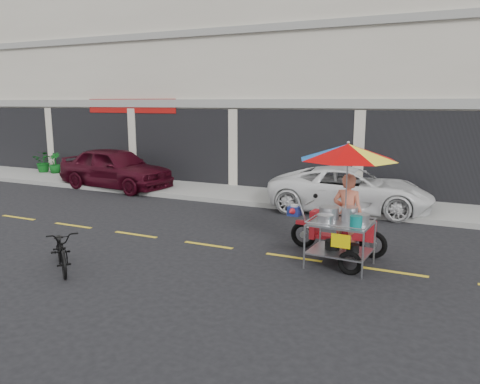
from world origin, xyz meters
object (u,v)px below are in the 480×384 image
at_px(near_bicycle, 62,249).
at_px(food_vendor_rig, 346,186).
at_px(maroon_sedan, 116,168).
at_px(white_pickup, 350,189).

bearing_deg(near_bicycle, food_vendor_rig, -20.07).
height_order(maroon_sedan, food_vendor_rig, food_vendor_rig).
relative_size(maroon_sedan, white_pickup, 0.96).
bearing_deg(maroon_sedan, near_bicycle, -141.63).
xyz_separation_m(white_pickup, near_bicycle, (-3.90, -7.24, -0.24)).
distance_m(maroon_sedan, near_bicycle, 8.64).
distance_m(maroon_sedan, white_pickup, 8.60).
distance_m(maroon_sedan, food_vendor_rig, 10.46).
bearing_deg(white_pickup, food_vendor_rig, -176.20).
bearing_deg(food_vendor_rig, maroon_sedan, 158.35).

